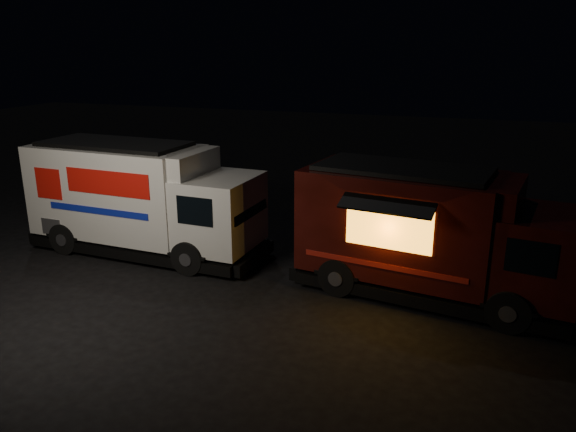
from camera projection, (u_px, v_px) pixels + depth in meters
The scene contains 3 objects.
ground at pixel (215, 287), 15.44m from camera, with size 80.00×80.00×0.00m, color black.
white_truck at pixel (146, 199), 17.57m from camera, with size 7.68×2.62×3.48m, color silver, non-canonical shape.
red_truck at pixel (436, 234), 14.47m from camera, with size 7.28×2.68×3.39m, color #3D0D0B, non-canonical shape.
Camera 1 is at (6.53, -12.75, 6.40)m, focal length 35.00 mm.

